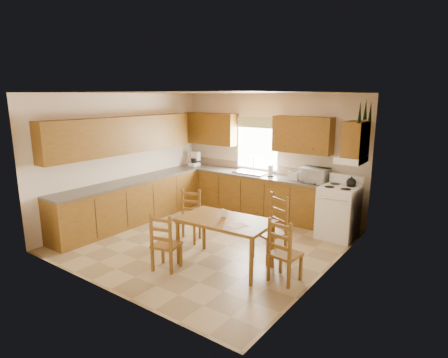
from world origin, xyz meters
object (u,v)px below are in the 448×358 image
Objects in this scene: chair_near_left at (166,241)px; microwave at (315,175)px; stove at (338,213)px; chair_near_right at (285,250)px; dining_table at (225,242)px; chair_far_right at (270,228)px; chair_far_left at (188,217)px.

microwave is at bearing -122.34° from chair_near_left.
chair_near_right is (-0.03, -2.14, -0.01)m from stove.
stove is 2.47m from dining_table.
chair_far_right is (0.45, 0.61, 0.15)m from dining_table.
chair_far_left is at bearing -2.89° from chair_near_right.
microwave is 2.71m from dining_table.
stove reaches higher than chair_far_left.
dining_table is (-0.38, -2.59, -0.69)m from microwave.
chair_near_left is 1.17m from chair_far_left.
chair_near_right is at bearing -170.50° from chair_near_left.
microwave is at bearing 32.83° from chair_far_left.
chair_near_right is (1.00, 0.11, 0.09)m from dining_table.
chair_far_right reaches higher than chair_far_left.
chair_near_left is at bearing -105.93° from microwave.
chair_near_left is at bearing -110.07° from chair_far_right.
chair_far_right reaches higher than dining_table.
chair_far_left is at bearing -123.27° from microwave.
chair_near_left is at bearing -119.21° from stove.
stove reaches higher than chair_near_right.
microwave is 2.63m from chair_near_right.
chair_near_right is (0.62, -2.48, -0.59)m from microwave.
chair_near_left is at bearing 29.70° from chair_near_right.
chair_near_right is at bearing -73.98° from microwave.
chair_far_left is (-1.15, 0.44, 0.08)m from dining_table.
chair_far_right is (1.60, 0.18, 0.07)m from chair_far_left.
microwave reaches higher than dining_table.
chair_far_left is at bearing 155.79° from dining_table.
chair_near_left is at bearing -140.01° from dining_table.
chair_near_right reaches higher than dining_table.
stove is at bearing 17.90° from chair_far_left.
chair_far_right is (-0.54, 0.51, 0.06)m from chair_near_right.
chair_far_left is at bearing -138.96° from stove.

